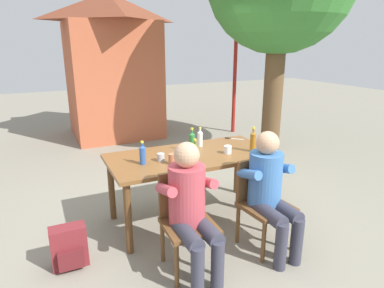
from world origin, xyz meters
The scene contains 19 objects.
ground_plane centered at (0.00, 0.00, 0.00)m, with size 24.00×24.00×0.00m, color gray.
dining_table centered at (0.00, 0.00, 0.69)m, with size 1.84×0.89×0.78m.
chair_near_left centered at (-0.41, -0.75, 0.49)m, with size 0.46×0.46×0.87m.
chair_near_right centered at (0.41, -0.75, 0.49)m, with size 0.48×0.48×0.87m.
person_in_white_shirt centered at (-0.41, -0.86, 0.66)m, with size 0.47×0.61×1.18m.
person_in_plaid_shirt centered at (0.41, -0.86, 0.66)m, with size 0.47×0.61×1.18m.
bottle_green centered at (0.04, 0.09, 0.90)m, with size 0.06×0.06×0.28m.
bottle_amber centered at (0.67, -0.20, 0.90)m, with size 0.06×0.06×0.29m.
bottle_clear centered at (0.22, 0.24, 0.88)m, with size 0.06×0.06×0.23m.
bottle_blue centered at (-0.58, -0.07, 0.88)m, with size 0.06×0.06×0.24m.
bottle_olive centered at (-0.06, -0.21, 0.88)m, with size 0.06×0.06×0.24m.
cup_terracotta centered at (-0.31, -0.19, 0.83)m, with size 0.08×0.08×0.11m, color #BC6B47.
cup_steel centered at (-0.39, -0.06, 0.82)m, with size 0.08×0.08×0.08m, color #B2B7BC.
cup_glass centered at (-0.20, -0.35, 0.82)m, with size 0.07×0.07×0.09m, color silver.
cup_white centered at (0.37, -0.14, 0.82)m, with size 0.08×0.08×0.09m, color white.
table_knife centered at (0.74, 0.34, 0.78)m, with size 0.19×0.18×0.01m.
backpack_by_near_side centered at (-1.38, -0.34, 0.19)m, with size 0.31×0.22×0.39m.
brick_kiosk centered at (0.05, 4.10, 1.53)m, with size 2.02×1.96×2.93m.
lamp_post centered at (2.51, 3.16, 1.87)m, with size 0.56×0.20×2.61m.
Camera 1 is at (-1.49, -3.18, 1.97)m, focal length 31.37 mm.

